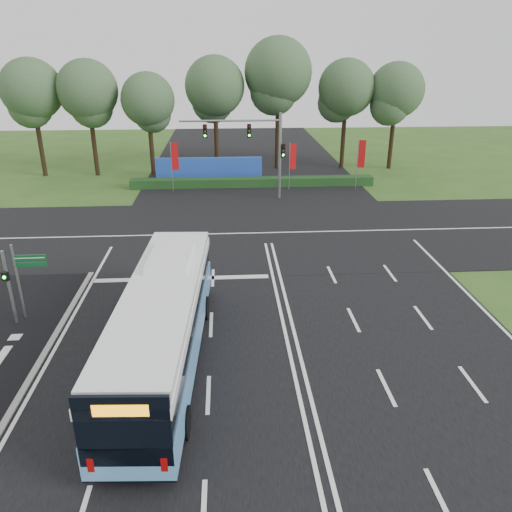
{
  "coord_description": "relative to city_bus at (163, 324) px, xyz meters",
  "views": [
    {
      "loc": [
        -2.49,
        -19.88,
        11.71
      ],
      "look_at": [
        -1.11,
        2.0,
        2.54
      ],
      "focal_mm": 35.0,
      "sensor_mm": 36.0,
      "label": 1
    }
  ],
  "objects": [
    {
      "name": "kerb_strip",
      "position": [
        -5.07,
        -0.07,
        -1.79
      ],
      "size": [
        0.25,
        18.0,
        0.12
      ],
      "primitive_type": "cube",
      "color": "gray",
      "rests_on": "ground"
    },
    {
      "name": "banner_flag_right",
      "position": [
        14.34,
        25.74,
        1.08
      ],
      "size": [
        0.66,
        0.14,
        4.48
      ],
      "rotation": [
        0.0,
        0.0,
        -0.13
      ],
      "color": "gray",
      "rests_on": "ground"
    },
    {
      "name": "banner_flag_left",
      "position": [
        -1.8,
        26.06,
        1.01
      ],
      "size": [
        0.64,
        0.13,
        4.37
      ],
      "rotation": [
        0.0,
        0.0,
        0.13
      ],
      "color": "gray",
      "rests_on": "ground"
    },
    {
      "name": "street_sign",
      "position": [
        -6.63,
        4.1,
        0.51
      ],
      "size": [
        1.45,
        0.12,
        3.71
      ],
      "rotation": [
        0.0,
        0.0,
        0.03
      ],
      "color": "gray",
      "rests_on": "ground"
    },
    {
      "name": "city_bus",
      "position": [
        0.0,
        0.0,
        0.0
      ],
      "size": [
        3.33,
        12.89,
        3.67
      ],
      "rotation": [
        0.0,
        0.0,
        -0.05
      ],
      "color": "#5994CE",
      "rests_on": "ground"
    },
    {
      "name": "blue_hoarding",
      "position": [
        1.03,
        29.93,
        -0.75
      ],
      "size": [
        10.0,
        0.3,
        2.2
      ],
      "primitive_type": "cube",
      "color": "blue",
      "rests_on": "ground"
    },
    {
      "name": "road_cross",
      "position": [
        5.03,
        14.93,
        -1.82
      ],
      "size": [
        120.0,
        14.0,
        0.05
      ],
      "primitive_type": "cube",
      "color": "black",
      "rests_on": "ground"
    },
    {
      "name": "banner_flag_mid",
      "position": [
        8.41,
        26.13,
        0.88
      ],
      "size": [
        0.61,
        0.16,
        4.15
      ],
      "rotation": [
        0.0,
        0.0,
        0.19
      ],
      "color": "gray",
      "rests_on": "ground"
    },
    {
      "name": "ground",
      "position": [
        5.03,
        2.93,
        -1.85
      ],
      "size": [
        120.0,
        120.0,
        0.0
      ],
      "primitive_type": "plane",
      "color": "#30531B",
      "rests_on": "ground"
    },
    {
      "name": "eucalyptus_row",
      "position": [
        2.53,
        33.82,
        6.44
      ],
      "size": [
        40.55,
        8.2,
        12.87
      ],
      "color": "black",
      "rests_on": "ground"
    },
    {
      "name": "hedge",
      "position": [
        5.03,
        27.43,
        -1.45
      ],
      "size": [
        22.0,
        1.2,
        0.8
      ],
      "primitive_type": "cube",
      "color": "#123315",
      "rests_on": "ground"
    },
    {
      "name": "traffic_light_gantry",
      "position": [
        5.23,
        23.43,
        2.82
      ],
      "size": [
        8.41,
        0.28,
        7.0
      ],
      "color": "gray",
      "rests_on": "ground"
    },
    {
      "name": "pedestrian_signal",
      "position": [
        -7.19,
        3.61,
        0.12
      ],
      "size": [
        0.34,
        0.42,
        3.6
      ],
      "rotation": [
        0.0,
        0.0,
        -0.41
      ],
      "color": "gray",
      "rests_on": "ground"
    },
    {
      "name": "road_main",
      "position": [
        5.03,
        2.93,
        -1.83
      ],
      "size": [
        20.0,
        120.0,
        0.04
      ],
      "primitive_type": "cube",
      "color": "black",
      "rests_on": "ground"
    }
  ]
}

